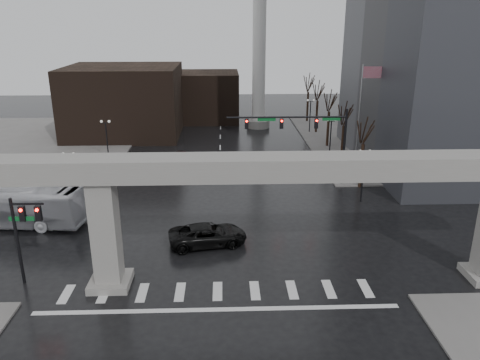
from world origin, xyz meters
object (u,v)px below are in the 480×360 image
(city_bus, at_px, (8,205))
(far_car, at_px, (181,158))
(signal_mast_arm, at_px, (308,130))
(pickup_truck, at_px, (208,235))

(city_bus, relative_size, far_car, 3.14)
(signal_mast_arm, relative_size, far_car, 2.95)
(pickup_truck, distance_m, city_bus, 17.36)
(city_bus, xyz_separation_m, far_car, (12.87, 17.10, -1.10))
(pickup_truck, height_order, far_car, pickup_truck)
(signal_mast_arm, height_order, far_car, signal_mast_arm)
(pickup_truck, bearing_deg, signal_mast_arm, -47.15)
(city_bus, distance_m, far_car, 21.43)
(signal_mast_arm, xyz_separation_m, far_car, (-13.70, 8.20, -5.13))
(pickup_truck, height_order, city_bus, city_bus)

